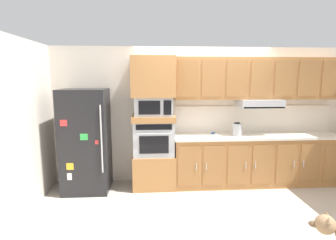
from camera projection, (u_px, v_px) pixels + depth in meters
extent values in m
plane|color=#B2A899|center=(213.00, 203.00, 4.16)|extent=(9.60, 9.60, 0.00)
cube|color=silver|center=(201.00, 114.00, 5.06)|extent=(6.20, 0.12, 2.50)
cube|color=silver|center=(22.00, 127.00, 3.78)|extent=(0.12, 7.10, 2.50)
cube|color=black|center=(86.00, 140.00, 4.56)|extent=(0.76, 0.70, 1.76)
cylinder|color=silver|center=(101.00, 139.00, 4.20)|extent=(0.02, 0.02, 1.10)
cube|color=red|center=(97.00, 142.00, 4.22)|extent=(0.05, 0.01, 0.06)
cube|color=green|center=(84.00, 137.00, 4.19)|extent=(0.12, 0.01, 0.10)
cube|color=white|center=(69.00, 177.00, 4.28)|extent=(0.07, 0.01, 0.11)
cube|color=gold|center=(70.00, 166.00, 4.25)|extent=(0.11, 0.01, 0.11)
cube|color=red|center=(63.00, 123.00, 4.13)|extent=(0.11, 0.01, 0.10)
cube|color=#A8703D|center=(154.00, 170.00, 4.80)|extent=(0.74, 0.62, 0.60)
cube|color=#A8AAAF|center=(154.00, 137.00, 4.70)|extent=(0.70, 0.58, 0.60)
cube|color=black|center=(154.00, 145.00, 4.42)|extent=(0.49, 0.01, 0.30)
cube|color=black|center=(154.00, 127.00, 4.37)|extent=(0.60, 0.01, 0.09)
cylinder|color=#A8AAAF|center=(154.00, 134.00, 4.36)|extent=(0.56, 0.02, 0.02)
cube|color=#A8703D|center=(154.00, 118.00, 4.64)|extent=(0.74, 0.62, 0.10)
cube|color=#A8AAAF|center=(153.00, 106.00, 4.61)|extent=(0.64, 0.53, 0.32)
cube|color=black|center=(149.00, 108.00, 4.34)|extent=(0.35, 0.01, 0.22)
cube|color=black|center=(167.00, 108.00, 4.36)|extent=(0.13, 0.01, 0.24)
cube|color=#A8703D|center=(153.00, 77.00, 4.53)|extent=(0.74, 0.62, 0.68)
cube|color=#A8703D|center=(256.00, 160.00, 4.90)|extent=(3.01, 0.60, 0.88)
cube|color=#9A6738|center=(189.00, 166.00, 4.51)|extent=(0.36, 0.01, 0.70)
cylinder|color=#BCBCC1|center=(196.00, 166.00, 4.50)|extent=(0.01, 0.01, 0.12)
cube|color=#9A6738|center=(214.00, 166.00, 4.54)|extent=(0.36, 0.01, 0.70)
cylinder|color=#BCBCC1|center=(206.00, 166.00, 4.51)|extent=(0.01, 0.01, 0.12)
cube|color=#9A6738|center=(238.00, 165.00, 4.56)|extent=(0.36, 0.01, 0.70)
cylinder|color=#BCBCC1|center=(246.00, 165.00, 4.56)|extent=(0.01, 0.01, 0.12)
cube|color=#9A6738|center=(262.00, 165.00, 4.59)|extent=(0.36, 0.01, 0.70)
cylinder|color=#BCBCC1|center=(256.00, 165.00, 4.57)|extent=(0.01, 0.01, 0.12)
cube|color=#9A6738|center=(287.00, 164.00, 4.62)|extent=(0.36, 0.01, 0.70)
cylinder|color=#BCBCC1|center=(294.00, 164.00, 4.61)|extent=(0.01, 0.01, 0.12)
cube|color=#9A6738|center=(310.00, 164.00, 4.65)|extent=(0.36, 0.01, 0.70)
cylinder|color=#BCBCC1|center=(304.00, 164.00, 4.63)|extent=(0.01, 0.01, 0.12)
cube|color=#9A6738|center=(334.00, 163.00, 4.68)|extent=(0.36, 0.01, 0.70)
cube|color=silver|center=(257.00, 136.00, 4.82)|extent=(3.05, 0.64, 0.04)
cube|color=white|center=(252.00, 119.00, 5.06)|extent=(3.05, 0.02, 0.50)
cube|color=#A8703D|center=(257.00, 78.00, 4.79)|extent=(3.01, 0.34, 0.74)
cube|color=#A8AAAF|center=(259.00, 103.00, 4.79)|extent=(0.76, 0.48, 0.14)
cube|color=black|center=(264.00, 108.00, 4.58)|extent=(0.72, 0.04, 0.02)
cube|color=#9A6738|center=(188.00, 79.00, 4.53)|extent=(0.36, 0.01, 0.63)
cube|color=#9A6738|center=(212.00, 79.00, 4.56)|extent=(0.36, 0.01, 0.63)
cube|color=#9A6738|center=(237.00, 79.00, 4.58)|extent=(0.36, 0.01, 0.63)
cube|color=#9A6738|center=(261.00, 79.00, 4.61)|extent=(0.36, 0.01, 0.63)
cube|color=#9A6738|center=(285.00, 79.00, 4.64)|extent=(0.36, 0.01, 0.63)
cube|color=#9A6738|center=(309.00, 79.00, 4.67)|extent=(0.36, 0.01, 0.63)
cube|color=#9A6738|center=(332.00, 79.00, 4.70)|extent=(0.36, 0.01, 0.63)
cylinder|color=blue|center=(213.00, 133.00, 4.90)|extent=(0.09, 0.09, 0.03)
cylinder|color=silver|center=(218.00, 134.00, 4.83)|extent=(0.09, 0.09, 0.01)
cylinder|color=#A8AAAF|center=(237.00, 130.00, 4.73)|extent=(0.17, 0.17, 0.22)
cylinder|color=black|center=(237.00, 123.00, 4.71)|extent=(0.10, 0.10, 0.02)
sphere|color=#997551|center=(325.00, 224.00, 2.75)|extent=(0.20, 0.20, 0.20)
ellipsoid|color=brown|center=(314.00, 224.00, 2.79)|extent=(0.14, 0.12, 0.07)
cone|color=#997551|center=(329.00, 220.00, 2.67)|extent=(0.06, 0.06, 0.06)
cone|color=#997551|center=(327.00, 214.00, 2.80)|extent=(0.06, 0.06, 0.06)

